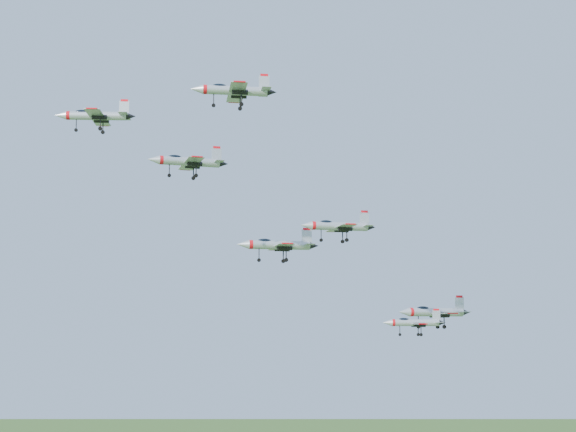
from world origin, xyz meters
name	(u,v)px	position (x,y,z in m)	size (l,w,h in m)	color
jet_lead	(94,116)	(-15.12, 14.03, 149.84)	(13.31, 11.31, 3.61)	#ADB3BA
jet_left_high	(187,161)	(-2.78, -3.49, 139.41)	(12.26, 10.08, 3.28)	#ADB3BA
jet_right_high	(233,90)	(-0.80, -22.46, 145.15)	(11.22, 9.42, 3.01)	#ADB3BA
jet_left_low	(277,245)	(14.66, 6.84, 128.43)	(13.98, 11.65, 3.74)	#ADB3BA
jet_right_low	(337,226)	(19.04, -9.14, 129.87)	(11.78, 9.78, 3.15)	#ADB3BA
jet_trail	(413,322)	(36.17, 0.06, 115.60)	(10.58, 8.94, 2.85)	#ADB3BA
jet_extra	(434,312)	(44.06, 7.45, 117.49)	(14.02, 11.54, 3.75)	#ADB3BA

